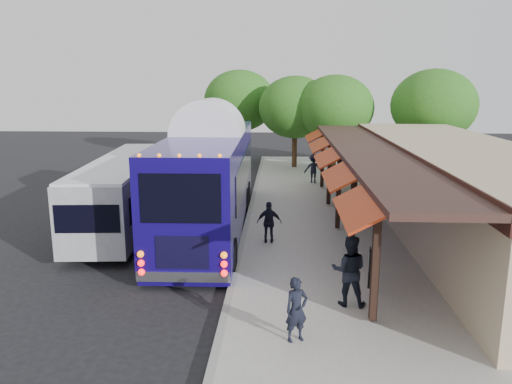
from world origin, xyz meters
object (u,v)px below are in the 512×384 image
(ped_b, at_px, (349,270))
(ped_d, at_px, (314,168))
(ped_c, at_px, (269,222))
(city_bus, at_px, (126,189))
(coach_bus, at_px, (210,174))
(sign_board, at_px, (370,262))
(ped_a, at_px, (296,310))

(ped_b, xyz_separation_m, ped_d, (0.10, 16.60, -0.12))
(ped_c, bearing_deg, ped_b, 114.70)
(city_bus, bearing_deg, coach_bus, -7.20)
(ped_b, xyz_separation_m, sign_board, (0.74, 1.12, -0.17))
(ped_c, distance_m, ped_d, 11.66)
(sign_board, bearing_deg, ped_d, 102.55)
(sign_board, bearing_deg, city_bus, 154.33)
(city_bus, bearing_deg, ped_b, -46.94)
(city_bus, xyz_separation_m, ped_d, (8.46, 8.90, -0.58))
(coach_bus, relative_size, ped_c, 8.57)
(ped_a, height_order, ped_d, ped_d)
(ped_d, relative_size, sign_board, 1.44)
(ped_b, distance_m, sign_board, 1.35)
(ped_b, relative_size, ped_c, 1.24)
(ped_c, bearing_deg, ped_d, -100.29)
(ped_d, distance_m, sign_board, 15.50)
(ped_c, height_order, sign_board, ped_c)
(coach_bus, height_order, ped_d, coach_bus)
(ped_a, relative_size, ped_c, 0.98)
(city_bus, height_order, ped_b, city_bus)
(city_bus, bearing_deg, sign_board, -40.17)
(coach_bus, bearing_deg, ped_d, 61.02)
(city_bus, bearing_deg, ped_c, -26.65)
(coach_bus, height_order, ped_c, coach_bus)
(city_bus, xyz_separation_m, ped_b, (8.36, -7.69, -0.46))
(city_bus, height_order, sign_board, city_bus)
(ped_b, distance_m, ped_c, 5.65)
(coach_bus, distance_m, ped_b, 8.96)
(coach_bus, height_order, city_bus, coach_bus)
(ped_a, bearing_deg, coach_bus, 83.18)
(ped_b, bearing_deg, sign_board, -116.19)
(ped_a, relative_size, ped_b, 0.79)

